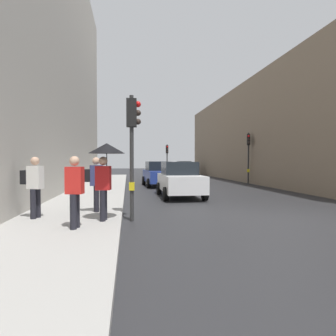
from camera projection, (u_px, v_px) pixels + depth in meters
The scene contains 14 objects.
ground_plane at pixel (279, 218), 9.01m from camera, with size 120.00×120.00×0.00m, color #28282B.
sidewalk_kerb at pixel (92, 196), 14.05m from camera, with size 3.10×40.00×0.16m, color #A8A5A0.
building_facade_right at pixel (299, 135), 26.33m from camera, with size 12.00×32.12×8.41m, color gray.
traffic_light_mid_street at pixel (248, 149), 22.21m from camera, with size 0.33×0.45×3.98m.
traffic_light_far_median at pixel (167, 155), 30.34m from camera, with size 0.25×0.43×3.55m.
traffic_light_near_left at pixel (132, 135), 8.55m from camera, with size 0.44×0.26×3.77m.
car_silver_hatchback at pixel (157, 171), 26.17m from camera, with size 2.25×4.32×1.76m.
car_white_compact at pixel (180, 179), 14.34m from camera, with size 2.04×4.21×1.76m.
car_dark_suv at pixel (184, 168), 36.79m from camera, with size 2.10×4.24×1.76m.
car_blue_van at pixel (159, 174), 20.41m from camera, with size 2.23×4.31×1.76m.
pedestrian_with_umbrella at pixel (106, 160), 7.88m from camera, with size 1.00×1.00×2.14m.
pedestrian_with_black_backpack at pixel (34, 183), 8.23m from camera, with size 0.66×0.46×1.77m.
pedestrian_with_grey_backpack at pixel (95, 181), 9.27m from camera, with size 0.64×0.39×1.77m.
pedestrian_in_red_jacket at pixel (75, 189), 6.97m from camera, with size 0.44×0.36×1.77m.
Camera 1 is at (-4.70, -8.39, 1.82)m, focal length 30.58 mm.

